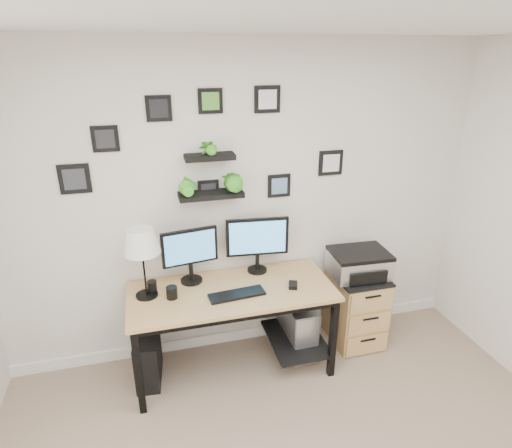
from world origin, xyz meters
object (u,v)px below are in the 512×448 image
object	(u,v)px
mug	(172,293)
printer	(359,263)
pc_tower_black	(148,357)
file_cabinet	(355,307)
desk	(236,300)
monitor_right	(257,241)
pc_tower_grey	(297,326)
monitor_left	(190,252)
table_lamp	(141,243)

from	to	relation	value
mug	printer	distance (m)	1.61
pc_tower_black	file_cabinet	xyz separation A→B (m)	(1.84, 0.04, 0.13)
desk	file_cabinet	bearing A→B (deg)	2.98
monitor_right	printer	bearing A→B (deg)	-9.41
printer	pc_tower_grey	bearing A→B (deg)	-178.59
monitor_left	table_lamp	size ratio (longest dim) A/B	0.83
mug	printer	size ratio (longest dim) A/B	0.19
mug	pc_tower_black	bearing A→B (deg)	166.58
table_lamp	pc_tower_grey	world-z (taller)	table_lamp
file_cabinet	monitor_left	bearing A→B (deg)	175.56
desk	monitor_left	world-z (taller)	monitor_left
pc_tower_black	desk	bearing A→B (deg)	4.69
pc_tower_black	printer	bearing A→B (deg)	7.27
monitor_left	file_cabinet	size ratio (longest dim) A/B	0.68
table_lamp	pc_tower_grey	distance (m)	1.56
mug	file_cabinet	bearing A→B (deg)	3.45
monitor_right	table_lamp	size ratio (longest dim) A/B	0.93
monitor_left	pc_tower_black	size ratio (longest dim) A/B	1.11
monitor_right	printer	xyz separation A→B (m)	(0.87, -0.14, -0.25)
table_lamp	printer	world-z (taller)	table_lamp
monitor_right	pc_tower_grey	distance (m)	0.87
monitor_left	table_lamp	distance (m)	0.42
file_cabinet	printer	bearing A→B (deg)	167.88
monitor_left	printer	xyz separation A→B (m)	(1.43, -0.11, -0.24)
monitor_right	mug	xyz separation A→B (m)	(-0.73, -0.24, -0.24)
pc_tower_black	file_cabinet	world-z (taller)	file_cabinet
pc_tower_black	pc_tower_grey	xyz separation A→B (m)	(1.28, 0.03, 0.04)
desk	pc_tower_black	world-z (taller)	desk
desk	file_cabinet	size ratio (longest dim) A/B	2.39
pc_tower_grey	mug	bearing A→B (deg)	-175.36
desk	pc_tower_black	size ratio (longest dim) A/B	3.90
pc_tower_black	pc_tower_grey	distance (m)	1.28
pc_tower_grey	file_cabinet	bearing A→B (deg)	1.24
pc_tower_black	pc_tower_grey	bearing A→B (deg)	7.27
desk	pc_tower_grey	distance (m)	0.67
monitor_right	pc_tower_grey	bearing A→B (deg)	-26.60
desk	table_lamp	xyz separation A→B (m)	(-0.68, 0.04, 0.57)
mug	printer	bearing A→B (deg)	3.52
pc_tower_grey	pc_tower_black	bearing A→B (deg)	-178.60
printer	table_lamp	bearing A→B (deg)	-179.44
monitor_left	desk	bearing A→B (deg)	-27.83
desk	mug	xyz separation A→B (m)	(-0.50, -0.04, 0.17)
desk	monitor_left	size ratio (longest dim) A/B	3.50
desk	monitor_left	bearing A→B (deg)	152.17
mug	pc_tower_black	xyz separation A→B (m)	(-0.23, 0.05, -0.59)
table_lamp	pc_tower_black	bearing A→B (deg)	-147.56
monitor_left	pc_tower_black	bearing A→B (deg)	-158.85
monitor_right	desk	bearing A→B (deg)	-139.19
mug	pc_tower_grey	bearing A→B (deg)	4.64
pc_tower_black	pc_tower_grey	world-z (taller)	pc_tower_grey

